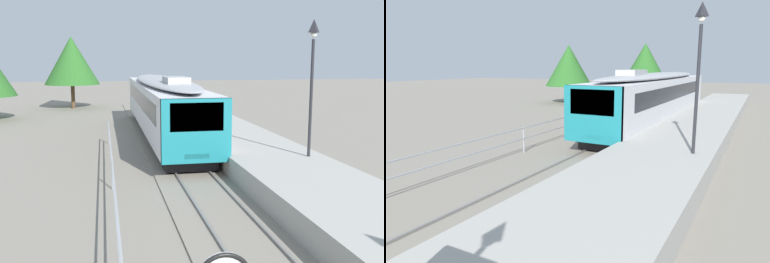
{
  "view_description": "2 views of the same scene",
  "coord_description": "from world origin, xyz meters",
  "views": [
    {
      "loc": [
        -3.52,
        4.8,
        4.76
      ],
      "look_at": [
        0.0,
        22.61,
        1.8
      ],
      "focal_mm": 41.9,
      "sensor_mm": 36.0,
      "label": 1
    },
    {
      "loc": [
        6.53,
        8.3,
        4.07
      ],
      "look_at": [
        0.4,
        19.61,
        1.6
      ],
      "focal_mm": 31.84,
      "sensor_mm": 36.0,
      "label": 2
    }
  ],
  "objects": [
    {
      "name": "tree_behind_carpark",
      "position": [
        -6.42,
        49.43,
        4.57
      ],
      "size": [
        5.21,
        5.21,
        6.86
      ],
      "color": "brown",
      "rests_on": "ground"
    },
    {
      "name": "platform_lamp_mid_platform",
      "position": [
        4.45,
        21.07,
        4.62
      ],
      "size": [
        0.34,
        0.34,
        5.35
      ],
      "color": "#232328",
      "rests_on": "station_platform"
    },
    {
      "name": "ground_plane",
      "position": [
        -3.0,
        22.0,
        0.0
      ],
      "size": [
        160.0,
        160.0,
        0.0
      ],
      "primitive_type": "plane",
      "color": "gray"
    },
    {
      "name": "commuter_train",
      "position": [
        0.0,
        31.63,
        2.15
      ],
      "size": [
        2.82,
        20.28,
        3.74
      ],
      "color": "silver",
      "rests_on": "track_rails"
    },
    {
      "name": "station_platform",
      "position": [
        3.25,
        22.0,
        0.45
      ],
      "size": [
        3.9,
        60.0,
        0.9
      ],
      "primitive_type": "cube",
      "color": "#A8A59E",
      "rests_on": "ground"
    },
    {
      "name": "track_rails",
      "position": [
        0.0,
        22.0,
        0.03
      ],
      "size": [
        3.2,
        60.0,
        0.14
      ],
      "color": "gray",
      "rests_on": "ground"
    }
  ]
}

